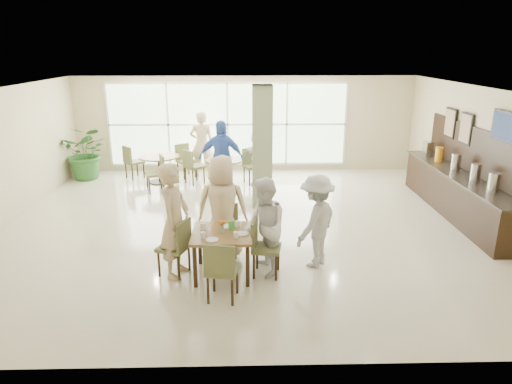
{
  "coord_description": "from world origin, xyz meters",
  "views": [
    {
      "loc": [
        0.01,
        -9.0,
        3.59
      ],
      "look_at": [
        0.2,
        -1.2,
        1.1
      ],
      "focal_mm": 32.0,
      "sensor_mm": 36.0,
      "label": 1
    }
  ],
  "objects_px": {
    "teen_left": "(175,221)",
    "adult_b": "(259,157)",
    "round_table_right": "(224,167)",
    "teen_right": "(265,228)",
    "round_table_left": "(159,162)",
    "teen_standing": "(316,221)",
    "buffet_counter": "(457,191)",
    "adult_standing": "(202,144)",
    "main_table": "(222,237)",
    "teen_far": "(222,207)",
    "potted_plant": "(87,153)",
    "adult_a": "(221,159)"
  },
  "relations": [
    {
      "from": "teen_left",
      "to": "adult_b",
      "type": "xyz_separation_m",
      "value": [
        1.5,
        4.9,
        -0.13
      ]
    },
    {
      "from": "round_table_right",
      "to": "teen_left",
      "type": "xyz_separation_m",
      "value": [
        -0.58,
        -4.94,
        0.39
      ]
    },
    {
      "from": "teen_right",
      "to": "adult_b",
      "type": "distance_m",
      "value": 4.91
    },
    {
      "from": "round_table_left",
      "to": "round_table_right",
      "type": "bearing_deg",
      "value": -14.57
    },
    {
      "from": "teen_left",
      "to": "teen_standing",
      "type": "bearing_deg",
      "value": -69.05
    },
    {
      "from": "round_table_left",
      "to": "teen_left",
      "type": "distance_m",
      "value": 5.56
    },
    {
      "from": "buffet_counter",
      "to": "teen_right",
      "type": "xyz_separation_m",
      "value": [
        -4.39,
        -2.7,
        0.26
      ]
    },
    {
      "from": "round_table_left",
      "to": "buffet_counter",
      "type": "distance_m",
      "value": 7.55
    },
    {
      "from": "adult_b",
      "to": "adult_standing",
      "type": "xyz_separation_m",
      "value": [
        -1.61,
        1.17,
        0.13
      ]
    },
    {
      "from": "main_table",
      "to": "adult_b",
      "type": "relative_size",
      "value": 0.59
    },
    {
      "from": "adult_b",
      "to": "adult_standing",
      "type": "relative_size",
      "value": 0.87
    },
    {
      "from": "round_table_right",
      "to": "round_table_left",
      "type": "bearing_deg",
      "value": 165.43
    },
    {
      "from": "adult_b",
      "to": "teen_right",
      "type": "bearing_deg",
      "value": -16.94
    },
    {
      "from": "buffet_counter",
      "to": "main_table",
      "type": "bearing_deg",
      "value": -151.76
    },
    {
      "from": "teen_left",
      "to": "teen_right",
      "type": "distance_m",
      "value": 1.44
    },
    {
      "from": "teen_far",
      "to": "teen_left",
      "type": "bearing_deg",
      "value": 44.84
    },
    {
      "from": "round_table_right",
      "to": "buffet_counter",
      "type": "xyz_separation_m",
      "value": [
        5.25,
        -2.25,
        0.0
      ]
    },
    {
      "from": "teen_left",
      "to": "adult_standing",
      "type": "distance_m",
      "value": 6.07
    },
    {
      "from": "potted_plant",
      "to": "teen_far",
      "type": "height_order",
      "value": "teen_far"
    },
    {
      "from": "adult_standing",
      "to": "round_table_right",
      "type": "bearing_deg",
      "value": 120.05
    },
    {
      "from": "round_table_right",
      "to": "adult_standing",
      "type": "bearing_deg",
      "value": 121.1
    },
    {
      "from": "teen_right",
      "to": "adult_a",
      "type": "xyz_separation_m",
      "value": [
        -0.9,
        4.19,
        0.14
      ]
    },
    {
      "from": "main_table",
      "to": "potted_plant",
      "type": "bearing_deg",
      "value": 124.78
    },
    {
      "from": "buffet_counter",
      "to": "adult_a",
      "type": "relative_size",
      "value": 2.46
    },
    {
      "from": "adult_standing",
      "to": "potted_plant",
      "type": "bearing_deg",
      "value": 2.96
    },
    {
      "from": "main_table",
      "to": "round_table_left",
      "type": "relative_size",
      "value": 0.88
    },
    {
      "from": "teen_right",
      "to": "adult_a",
      "type": "height_order",
      "value": "adult_a"
    },
    {
      "from": "round_table_right",
      "to": "teen_left",
      "type": "height_order",
      "value": "teen_left"
    },
    {
      "from": "teen_left",
      "to": "teen_far",
      "type": "xyz_separation_m",
      "value": [
        0.73,
        0.69,
        -0.02
      ]
    },
    {
      "from": "adult_b",
      "to": "main_table",
      "type": "bearing_deg",
      "value": -24.83
    },
    {
      "from": "adult_standing",
      "to": "teen_left",
      "type": "bearing_deg",
      "value": 89.95
    },
    {
      "from": "adult_standing",
      "to": "round_table_left",
      "type": "bearing_deg",
      "value": 29.72
    },
    {
      "from": "round_table_right",
      "to": "potted_plant",
      "type": "distance_m",
      "value": 4.01
    },
    {
      "from": "teen_far",
      "to": "teen_standing",
      "type": "bearing_deg",
      "value": 167.34
    },
    {
      "from": "buffet_counter",
      "to": "adult_a",
      "type": "xyz_separation_m",
      "value": [
        -5.28,
        1.49,
        0.4
      ]
    },
    {
      "from": "main_table",
      "to": "teen_left",
      "type": "distance_m",
      "value": 0.8
    },
    {
      "from": "teen_far",
      "to": "teen_standing",
      "type": "xyz_separation_m",
      "value": [
        1.59,
        -0.4,
        -0.12
      ]
    },
    {
      "from": "adult_standing",
      "to": "adult_a",
      "type": "bearing_deg",
      "value": 107.77
    },
    {
      "from": "teen_left",
      "to": "teen_right",
      "type": "relative_size",
      "value": 1.16
    },
    {
      "from": "round_table_right",
      "to": "teen_standing",
      "type": "bearing_deg",
      "value": -69.43
    },
    {
      "from": "teen_far",
      "to": "adult_b",
      "type": "xyz_separation_m",
      "value": [
        0.77,
        4.21,
        -0.11
      ]
    },
    {
      "from": "potted_plant",
      "to": "round_table_left",
      "type": "bearing_deg",
      "value": -11.74
    },
    {
      "from": "round_table_left",
      "to": "buffet_counter",
      "type": "xyz_separation_m",
      "value": [
        7.04,
        -2.71,
        -0.02
      ]
    },
    {
      "from": "teen_left",
      "to": "adult_a",
      "type": "bearing_deg",
      "value": 6.34
    },
    {
      "from": "potted_plant",
      "to": "buffet_counter",
      "type": "bearing_deg",
      "value": -19.0
    },
    {
      "from": "teen_right",
      "to": "adult_standing",
      "type": "relative_size",
      "value": 0.87
    },
    {
      "from": "adult_b",
      "to": "potted_plant",
      "type": "bearing_deg",
      "value": -117.23
    },
    {
      "from": "potted_plant",
      "to": "adult_b",
      "type": "distance_m",
      "value": 4.92
    },
    {
      "from": "potted_plant",
      "to": "adult_standing",
      "type": "xyz_separation_m",
      "value": [
        3.22,
        0.23,
        0.18
      ]
    },
    {
      "from": "main_table",
      "to": "teen_right",
      "type": "bearing_deg",
      "value": 1.89
    }
  ]
}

